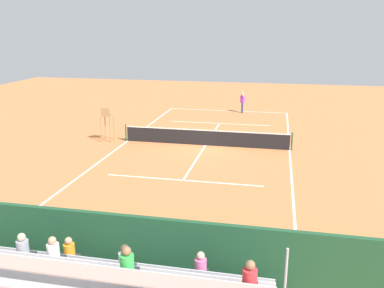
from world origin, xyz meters
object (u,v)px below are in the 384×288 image
at_px(tennis_net, 206,137).
at_px(tennis_ball_far, 257,117).
at_px(umpire_chair, 107,121).
at_px(tennis_ball_near, 215,113).
at_px(courtside_bench, 240,260).
at_px(equipment_bag, 180,267).
at_px(tennis_racket, 230,110).
at_px(bleacher_stand, 99,276).
at_px(tennis_player, 242,101).

distance_m(tennis_net, tennis_ball_far, 9.13).
xyz_separation_m(umpire_chair, tennis_ball_near, (-5.31, -9.95, -1.28)).
relative_size(courtside_bench, tennis_ball_far, 27.27).
bearing_deg(equipment_bag, tennis_net, -83.19).
bearing_deg(tennis_racket, equipment_bag, 93.29).
bearing_deg(bleacher_stand, tennis_racket, -90.36).
height_order(umpire_chair, tennis_player, umpire_chair).
relative_size(tennis_net, tennis_ball_far, 156.06).
xyz_separation_m(bleacher_stand, tennis_ball_near, (0.90, -25.03, -0.92)).
height_order(tennis_net, tennis_ball_far, tennis_net).
bearing_deg(equipment_bag, tennis_ball_far, -92.74).
bearing_deg(tennis_racket, umpire_chair, 60.99).
relative_size(tennis_net, equipment_bag, 11.44).
xyz_separation_m(equipment_bag, tennis_ball_far, (-1.06, -22.12, -0.15)).
bearing_deg(umpire_chair, bleacher_stand, 112.41).
bearing_deg(bleacher_stand, tennis_player, -92.83).
bearing_deg(umpire_chair, equipment_bag, 120.74).
bearing_deg(tennis_ball_near, courtside_bench, 100.45).
xyz_separation_m(umpire_chair, tennis_player, (-7.49, -10.77, -0.30)).
bearing_deg(equipment_bag, bleacher_stand, 51.10).
distance_m(tennis_net, courtside_bench, 13.69).
bearing_deg(equipment_bag, tennis_racket, -86.71).
xyz_separation_m(courtside_bench, tennis_ball_near, (4.23, -22.94, -0.53)).
bearing_deg(equipment_bag, tennis_ball_near, -83.85).
height_order(tennis_net, equipment_bag, tennis_net).
xyz_separation_m(umpire_chair, tennis_racket, (-6.38, -11.51, -1.30)).
relative_size(courtside_bench, equipment_bag, 2.00).
height_order(tennis_racket, tennis_ball_near, tennis_ball_near).
height_order(equipment_bag, tennis_ball_near, equipment_bag).
height_order(equipment_bag, tennis_racket, equipment_bag).
xyz_separation_m(courtside_bench, equipment_bag, (1.74, 0.13, -0.38)).
height_order(umpire_chair, tennis_ball_far, umpire_chair).
bearing_deg(tennis_ball_near, umpire_chair, 61.90).
distance_m(tennis_net, tennis_ball_near, 9.72).
distance_m(equipment_bag, tennis_ball_near, 23.20).
xyz_separation_m(equipment_bag, tennis_player, (0.31, -23.88, 0.84)).
xyz_separation_m(bleacher_stand, equipment_bag, (-1.58, -1.96, -0.77)).
height_order(courtside_bench, tennis_racket, courtside_bench).
bearing_deg(tennis_ball_far, tennis_player, -52.19).
bearing_deg(tennis_net, courtside_bench, 104.14).
distance_m(bleacher_stand, courtside_bench, 3.95).
bearing_deg(tennis_racket, tennis_ball_near, 55.53).
distance_m(umpire_chair, tennis_player, 13.12).
height_order(bleacher_stand, tennis_racket, bleacher_stand).
bearing_deg(courtside_bench, bleacher_stand, 32.15).
bearing_deg(tennis_player, umpire_chair, 55.16).
xyz_separation_m(tennis_racket, tennis_ball_near, (1.07, 1.56, 0.02)).
distance_m(courtside_bench, tennis_player, 23.85).
relative_size(tennis_player, tennis_ball_far, 29.18).
distance_m(umpire_chair, tennis_racket, 13.22).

